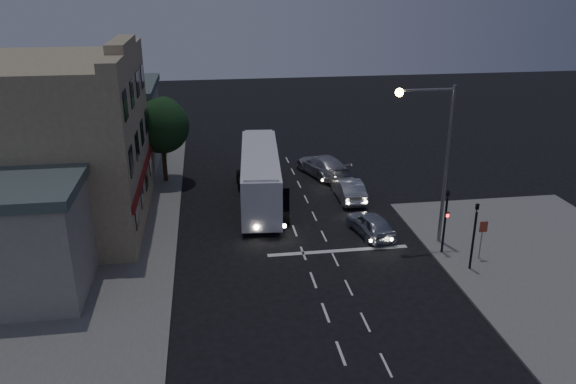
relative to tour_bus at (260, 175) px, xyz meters
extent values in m
plane|color=black|center=(1.56, -10.06, -1.94)|extent=(120.00, 120.00, 0.00)
cube|color=slate|center=(-11.44, -2.06, -1.88)|extent=(12.00, 50.00, 0.12)
cube|color=silver|center=(1.56, -17.06, -1.93)|extent=(0.12, 1.60, 0.01)
cube|color=silver|center=(1.56, -14.06, -1.93)|extent=(0.12, 1.60, 0.01)
cube|color=silver|center=(1.56, -11.06, -1.93)|extent=(0.12, 1.60, 0.01)
cube|color=silver|center=(1.56, -8.06, -1.93)|extent=(0.12, 1.60, 0.01)
cube|color=silver|center=(1.56, -5.06, -1.93)|extent=(0.12, 1.60, 0.01)
cube|color=silver|center=(1.56, -2.06, -1.93)|extent=(0.12, 1.60, 0.01)
cube|color=silver|center=(1.56, 0.94, -1.93)|extent=(0.12, 1.60, 0.01)
cube|color=silver|center=(1.56, 3.94, -1.93)|extent=(0.12, 1.60, 0.01)
cube|color=silver|center=(1.56, 6.94, -1.93)|extent=(0.12, 1.60, 0.01)
cube|color=silver|center=(3.16, -18.06, -1.93)|extent=(0.10, 1.50, 0.01)
cube|color=silver|center=(3.16, -15.06, -1.93)|extent=(0.10, 1.50, 0.01)
cube|color=silver|center=(3.16, -12.06, -1.93)|extent=(0.10, 1.50, 0.01)
cube|color=silver|center=(3.16, -9.06, -1.93)|extent=(0.10, 1.50, 0.01)
cube|color=silver|center=(3.16, -6.06, -1.93)|extent=(0.10, 1.50, 0.01)
cube|color=silver|center=(3.16, -3.06, -1.93)|extent=(0.10, 1.50, 0.01)
cube|color=silver|center=(3.16, -0.06, -1.93)|extent=(0.10, 1.50, 0.01)
cube|color=silver|center=(3.16, 2.94, -1.93)|extent=(0.10, 1.50, 0.01)
cube|color=silver|center=(3.16, 5.94, -1.93)|extent=(0.10, 1.50, 0.01)
cube|color=silver|center=(3.16, 8.94, -1.93)|extent=(0.10, 1.50, 0.01)
cube|color=silver|center=(3.56, -8.06, -1.93)|extent=(8.00, 0.35, 0.01)
cube|color=white|center=(0.00, 0.00, -0.04)|extent=(3.39, 11.81, 3.11)
cube|color=white|center=(0.00, 0.00, 1.56)|extent=(2.97, 11.39, 0.17)
cube|color=black|center=(0.00, -5.78, 0.44)|extent=(2.23, 0.30, 1.46)
cube|color=black|center=(1.22, 0.48, 0.59)|extent=(0.85, 9.68, 0.87)
cube|color=black|center=(-1.22, 0.48, 0.59)|extent=(0.85, 9.68, 0.87)
cube|color=#AD3F27|center=(1.23, 0.97, -0.48)|extent=(0.47, 5.32, 1.36)
cube|color=#AD3F27|center=(-1.23, 0.97, -0.48)|extent=(0.47, 5.32, 1.36)
cylinder|color=black|center=(-1.21, -4.08, -1.45)|extent=(0.42, 1.00, 0.97)
cylinder|color=black|center=(1.21, -4.08, -1.45)|extent=(0.42, 1.00, 0.97)
cylinder|color=black|center=(-1.21, 2.43, -1.45)|extent=(0.42, 1.00, 0.97)
cylinder|color=black|center=(1.21, 2.43, -1.45)|extent=(0.42, 1.00, 0.97)
cylinder|color=black|center=(-1.21, 4.08, -1.45)|extent=(0.42, 1.00, 0.97)
cylinder|color=black|center=(1.21, 4.08, -1.45)|extent=(0.42, 1.00, 0.97)
cylinder|color=#FFF2CC|center=(-0.83, -5.84, -1.21)|extent=(0.26, 0.07, 0.25)
cylinder|color=#FFF2CC|center=(0.83, -5.84, -1.21)|extent=(0.26, 0.07, 0.25)
imported|color=#A1A9B8|center=(5.93, -6.26, -1.24)|extent=(2.41, 4.30, 1.38)
imported|color=silver|center=(6.05, -0.46, -1.19)|extent=(1.59, 4.51, 1.49)
imported|color=#B8B9BE|center=(5.29, 4.74, -1.13)|extent=(3.87, 5.95, 1.60)
cylinder|color=black|center=(9.16, -9.26, -0.22)|extent=(0.12, 0.12, 3.20)
imported|color=black|center=(9.16, -9.26, 1.83)|extent=(0.15, 0.18, 0.90)
cube|color=black|center=(9.16, -9.44, 0.48)|extent=(0.25, 0.12, 0.30)
cube|color=#FF0C0C|center=(9.16, -9.51, 0.48)|extent=(0.16, 0.02, 0.18)
cylinder|color=black|center=(9.86, -11.26, -0.22)|extent=(0.12, 0.12, 3.20)
imported|color=black|center=(9.86, -11.26, 1.83)|extent=(0.18, 0.15, 0.90)
cylinder|color=slate|center=(10.86, -10.26, -0.82)|extent=(0.06, 0.06, 2.00)
cube|color=#A93D26|center=(10.86, -10.33, 0.08)|extent=(0.45, 0.03, 0.60)
cylinder|color=slate|center=(9.56, -7.86, 2.68)|extent=(0.20, 0.20, 9.00)
cylinder|color=slate|center=(8.06, -7.86, 6.98)|extent=(3.00, 0.12, 0.12)
sphere|color=#FFBF59|center=(6.56, -7.86, 6.88)|extent=(0.44, 0.44, 0.44)
cube|color=#958763|center=(-12.44, -2.06, 3.18)|extent=(10.00, 12.00, 10.00)
cube|color=#958763|center=(-7.94, -2.06, 8.43)|extent=(1.00, 12.00, 0.50)
cube|color=#958763|center=(-7.94, -2.06, 8.93)|extent=(1.00, 6.00, 0.50)
cube|color=maroon|center=(-7.39, -2.06, 1.18)|extent=(0.15, 12.00, 0.50)
cube|color=black|center=(-7.42, -6.56, 0.38)|extent=(0.06, 1.30, 1.50)
cube|color=black|center=(-7.42, -3.56, 0.38)|extent=(0.06, 1.30, 1.50)
cube|color=black|center=(-7.42, -0.56, 0.38)|extent=(0.06, 1.30, 1.50)
cube|color=black|center=(-7.42, 2.44, 0.38)|extent=(0.06, 1.30, 1.50)
cube|color=black|center=(-7.42, -6.56, 3.38)|extent=(0.06, 1.30, 1.50)
cube|color=black|center=(-7.42, -3.56, 3.38)|extent=(0.06, 1.30, 1.50)
cube|color=black|center=(-7.42, -0.56, 3.38)|extent=(0.06, 1.30, 1.50)
cube|color=black|center=(-7.42, 2.44, 3.38)|extent=(0.06, 1.30, 1.50)
cube|color=black|center=(-7.42, -6.56, 6.38)|extent=(0.06, 1.30, 1.50)
cube|color=black|center=(-7.42, -3.56, 6.38)|extent=(0.06, 1.30, 1.50)
cube|color=black|center=(-7.42, -0.56, 6.38)|extent=(0.06, 1.30, 1.50)
cube|color=black|center=(-7.42, 2.44, 6.38)|extent=(0.06, 1.30, 1.50)
cube|color=gray|center=(-12.94, -10.56, 0.78)|extent=(7.00, 5.00, 5.20)
cube|color=gray|center=(-11.94, 9.94, 1.18)|extent=(9.00, 9.00, 6.00)
cube|color=#4B5B57|center=(-11.94, 9.94, 4.43)|extent=(9.40, 9.40, 0.50)
cylinder|color=black|center=(-6.64, 4.94, -0.42)|extent=(0.32, 0.32, 2.80)
sphere|color=black|center=(-6.64, 4.94, 2.38)|extent=(4.00, 4.00, 4.00)
sphere|color=#24491F|center=(-6.44, 5.54, 3.08)|extent=(2.60, 2.60, 2.60)
sphere|color=black|center=(-6.94, 4.34, 2.78)|extent=(2.40, 2.40, 2.40)
camera|label=1|loc=(-3.36, -35.59, 12.44)|focal=35.00mm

